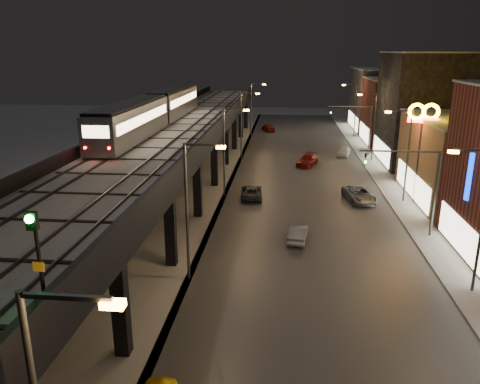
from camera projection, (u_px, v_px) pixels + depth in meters
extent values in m
cube|color=#46474D|center=(304.00, 188.00, 50.63)|extent=(17.00, 120.00, 0.06)
cube|color=#9FA1A8|center=(399.00, 190.00, 49.69)|extent=(4.00, 120.00, 0.14)
cube|color=#9FA1A8|center=(182.00, 184.00, 51.88)|extent=(11.00, 120.00, 0.06)
cube|color=black|center=(173.00, 138.00, 47.35)|extent=(9.00, 100.00, 1.00)
cube|color=black|center=(120.00, 306.00, 22.20)|extent=(0.70, 0.70, 5.30)
cube|color=black|center=(40.00, 254.00, 21.82)|extent=(8.00, 0.60, 0.50)
cube|color=black|center=(66.00, 225.00, 32.42)|extent=(0.70, 0.70, 5.30)
cube|color=black|center=(171.00, 229.00, 31.73)|extent=(0.70, 0.70, 5.30)
cube|color=black|center=(115.00, 192.00, 31.35)|extent=(8.00, 0.60, 0.50)
cube|color=black|center=(116.00, 186.00, 41.94)|extent=(0.70, 0.70, 5.30)
cube|color=black|center=(198.00, 188.00, 41.26)|extent=(0.70, 0.70, 5.30)
cube|color=black|center=(155.00, 159.00, 40.87)|extent=(8.00, 0.60, 0.50)
cube|color=black|center=(148.00, 161.00, 51.47)|extent=(0.70, 0.70, 5.30)
cube|color=black|center=(214.00, 162.00, 50.78)|extent=(0.70, 0.70, 5.30)
cube|color=black|center=(180.00, 139.00, 50.40)|extent=(8.00, 0.60, 0.50)
cube|color=black|center=(170.00, 143.00, 60.99)|extent=(0.70, 0.70, 5.30)
cube|color=black|center=(226.00, 145.00, 60.31)|extent=(0.70, 0.70, 5.30)
cube|color=black|center=(197.00, 125.00, 59.92)|extent=(8.00, 0.60, 0.50)
cube|color=black|center=(186.00, 131.00, 70.52)|extent=(0.70, 0.70, 5.30)
cube|color=black|center=(234.00, 132.00, 69.83)|extent=(0.70, 0.70, 5.30)
cube|color=black|center=(210.00, 115.00, 69.45)|extent=(8.00, 0.60, 0.50)
cube|color=black|center=(198.00, 121.00, 80.04)|extent=(0.70, 0.70, 5.30)
cube|color=black|center=(241.00, 122.00, 79.36)|extent=(0.70, 0.70, 5.30)
cube|color=black|center=(219.00, 107.00, 78.97)|extent=(8.00, 0.60, 0.50)
cube|color=black|center=(207.00, 114.00, 89.57)|extent=(0.70, 0.70, 5.30)
cube|color=black|center=(246.00, 114.00, 88.88)|extent=(0.70, 0.70, 5.30)
cube|color=black|center=(226.00, 101.00, 88.50)|extent=(8.00, 0.60, 0.50)
cube|color=#B2B7C1|center=(173.00, 132.00, 47.18)|extent=(8.40, 100.00, 0.16)
cube|color=#332D28|center=(142.00, 130.00, 47.44)|extent=(0.08, 98.00, 0.16)
cube|color=#332D28|center=(156.00, 130.00, 47.30)|extent=(0.08, 98.00, 0.16)
cube|color=#332D28|center=(186.00, 131.00, 47.02)|extent=(0.08, 98.00, 0.16)
cube|color=#332D28|center=(200.00, 131.00, 46.89)|extent=(0.08, 98.00, 0.16)
cube|color=black|center=(128.00, 163.00, 33.82)|extent=(7.80, 0.24, 0.06)
cube|color=black|center=(178.00, 128.00, 49.06)|extent=(7.80, 0.24, 0.06)
cube|color=black|center=(204.00, 110.00, 64.30)|extent=(7.80, 0.24, 0.06)
cube|color=black|center=(220.00, 98.00, 79.54)|extent=(7.80, 0.24, 0.06)
cube|color=black|center=(216.00, 128.00, 46.64)|extent=(0.30, 100.00, 1.10)
cube|color=black|center=(131.00, 127.00, 47.45)|extent=(0.30, 100.00, 1.10)
cube|color=#FAF5C7|center=(462.00, 238.00, 33.02)|extent=(0.10, 9.60, 2.40)
cube|color=olive|center=(479.00, 162.00, 45.10)|extent=(12.00, 15.00, 8.00)
cube|color=#FAF5C7|center=(412.00, 184.00, 46.35)|extent=(0.10, 12.00, 2.40)
cube|color=black|center=(433.00, 110.00, 59.47)|extent=(12.00, 13.00, 14.00)
cube|color=#FAF5C7|center=(381.00, 151.00, 61.59)|extent=(0.10, 10.40, 2.40)
cube|color=#B2B7C1|center=(440.00, 52.00, 57.41)|extent=(12.20, 13.20, 0.16)
cube|color=#5A281F|center=(405.00, 112.00, 73.38)|extent=(12.00, 12.00, 10.00)
cube|color=#FAF5C7|center=(364.00, 133.00, 74.93)|extent=(0.10, 9.60, 2.40)
cube|color=#B2B7C1|center=(409.00, 79.00, 71.91)|extent=(12.20, 12.20, 0.16)
cube|color=#3F3E43|center=(387.00, 100.00, 86.57)|extent=(12.00, 16.00, 11.00)
cube|color=#FAF5C7|center=(353.00, 121.00, 88.26)|extent=(0.10, 12.80, 2.40)
cube|color=#B2B7C1|center=(390.00, 69.00, 84.95)|extent=(12.20, 16.20, 0.16)
cube|color=#38383A|center=(65.00, 297.00, 10.62)|extent=(2.20, 0.12, 0.12)
cube|color=orange|center=(113.00, 304.00, 10.55)|extent=(0.55, 0.28, 0.18)
cylinder|color=#38383A|center=(187.00, 214.00, 29.14)|extent=(0.18, 0.18, 9.00)
cube|color=#38383A|center=(203.00, 145.00, 27.76)|extent=(2.20, 0.12, 0.12)
cube|color=orange|center=(221.00, 147.00, 27.70)|extent=(0.55, 0.28, 0.18)
cube|color=#38383A|center=(474.00, 150.00, 26.33)|extent=(2.20, 0.12, 0.12)
cube|color=orange|center=(453.00, 152.00, 26.46)|extent=(0.55, 0.28, 0.18)
cylinder|color=#38383A|center=(224.00, 154.00, 46.29)|extent=(0.18, 0.18, 9.00)
cube|color=#38383A|center=(235.00, 109.00, 44.91)|extent=(2.20, 0.12, 0.12)
cube|color=orange|center=(246.00, 110.00, 44.84)|extent=(0.55, 0.28, 0.18)
cylinder|color=#38383A|center=(408.00, 157.00, 44.65)|extent=(0.18, 0.18, 9.00)
cube|color=#38383A|center=(400.00, 111.00, 43.47)|extent=(2.20, 0.12, 0.12)
cube|color=orange|center=(388.00, 112.00, 43.61)|extent=(0.55, 0.28, 0.18)
cylinder|color=#38383A|center=(241.00, 126.00, 63.43)|extent=(0.18, 0.18, 9.00)
cube|color=#38383A|center=(249.00, 93.00, 62.05)|extent=(2.20, 0.12, 0.12)
cube|color=orange|center=(258.00, 94.00, 61.99)|extent=(0.55, 0.28, 0.18)
cylinder|color=#38383A|center=(374.00, 128.00, 61.79)|extent=(0.18, 0.18, 9.00)
cube|color=#38383A|center=(368.00, 94.00, 60.62)|extent=(2.20, 0.12, 0.12)
cube|color=orange|center=(360.00, 95.00, 60.75)|extent=(0.55, 0.28, 0.18)
cylinder|color=#38383A|center=(251.00, 110.00, 80.58)|extent=(0.18, 0.18, 9.00)
cube|color=#38383A|center=(258.00, 84.00, 79.20)|extent=(2.20, 0.12, 0.12)
cube|color=orange|center=(264.00, 84.00, 79.13)|extent=(0.55, 0.28, 0.18)
cylinder|color=#38383A|center=(355.00, 111.00, 78.94)|extent=(0.18, 0.18, 9.00)
cube|color=#38383A|center=(351.00, 84.00, 77.76)|extent=(2.20, 0.12, 0.12)
cube|color=orange|center=(344.00, 85.00, 77.90)|extent=(0.55, 0.28, 0.18)
cylinder|color=#38383A|center=(435.00, 195.00, 36.36)|extent=(0.20, 0.20, 7.00)
cube|color=#38383A|center=(399.00, 151.00, 35.66)|extent=(6.00, 0.12, 0.12)
imported|color=black|center=(366.00, 157.00, 36.03)|extent=(0.20, 0.16, 1.00)
sphere|color=#0CFF26|center=(366.00, 161.00, 35.96)|extent=(0.18, 0.18, 0.18)
cylinder|color=#38383A|center=(370.00, 131.00, 64.94)|extent=(0.20, 0.20, 7.00)
cube|color=#38383A|center=(350.00, 107.00, 64.23)|extent=(6.00, 0.12, 0.12)
imported|color=black|center=(331.00, 110.00, 64.61)|extent=(0.20, 0.16, 1.00)
sphere|color=#0CFF26|center=(331.00, 112.00, 64.54)|extent=(0.18, 0.18, 0.18)
cube|color=gray|center=(131.00, 122.00, 41.84)|extent=(2.66, 16.06, 3.03)
cube|color=black|center=(130.00, 104.00, 41.37)|extent=(2.39, 15.60, 0.23)
cube|color=beige|center=(116.00, 117.00, 41.84)|extent=(0.05, 14.68, 0.83)
cube|color=beige|center=(145.00, 118.00, 41.59)|extent=(0.05, 14.68, 0.83)
cube|color=gray|center=(174.00, 102.00, 57.83)|extent=(2.66, 16.06, 3.03)
cube|color=black|center=(174.00, 89.00, 57.36)|extent=(2.39, 15.60, 0.23)
cube|color=beige|center=(164.00, 99.00, 57.83)|extent=(0.05, 14.68, 0.83)
cube|color=beige|center=(185.00, 99.00, 57.59)|extent=(0.05, 14.68, 0.83)
cube|color=beige|center=(96.00, 132.00, 34.05)|extent=(2.02, 0.05, 0.92)
sphere|color=#FF0C0C|center=(85.00, 148.00, 34.46)|extent=(0.18, 0.18, 0.18)
sphere|color=#FF0C0C|center=(109.00, 148.00, 34.29)|extent=(0.18, 0.18, 0.18)
cylinder|color=black|center=(39.00, 259.00, 14.26)|extent=(0.12, 0.12, 3.09)
cube|color=black|center=(32.00, 221.00, 13.78)|extent=(0.33, 0.19, 0.57)
sphere|color=#0CFF26|center=(29.00, 219.00, 13.63)|extent=(0.27, 0.27, 0.27)
cube|color=yellow|center=(39.00, 267.00, 14.23)|extent=(0.36, 0.04, 0.31)
imported|color=slate|center=(298.00, 234.00, 36.37)|extent=(1.75, 3.90, 1.24)
imported|color=#393C40|center=(252.00, 192.00, 47.00)|extent=(2.38, 4.60, 1.24)
imported|color=maroon|center=(268.00, 128.00, 85.79)|extent=(2.84, 4.33, 1.37)
imported|color=gray|center=(359.00, 195.00, 45.79)|extent=(3.24, 5.33, 1.38)
imported|color=maroon|center=(307.00, 161.00, 60.23)|extent=(3.34, 5.10, 1.37)
imported|color=white|center=(344.00, 152.00, 65.75)|extent=(2.40, 4.11, 1.32)
cylinder|color=#38383A|center=(418.00, 164.00, 44.64)|extent=(0.24, 0.24, 7.78)
cube|color=#FF0C0C|center=(423.00, 120.00, 43.43)|extent=(2.72, 0.25, 0.49)
torus|color=#E5AB00|center=(417.00, 112.00, 43.26)|extent=(1.60, 0.73, 1.58)
torus|color=#E5AB00|center=(431.00, 112.00, 43.15)|extent=(1.60, 0.73, 1.58)
cylinder|color=#38383A|center=(470.00, 227.00, 33.11)|extent=(0.28, 0.28, 4.62)
cube|color=#032CE1|center=(478.00, 176.00, 32.03)|extent=(1.48, 0.35, 3.32)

